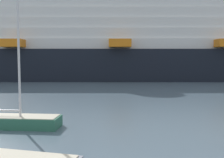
{
  "coord_description": "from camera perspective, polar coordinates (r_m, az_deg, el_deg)",
  "views": [
    {
      "loc": [
        1.43,
        -6.79,
        4.04
      ],
      "look_at": [
        0.0,
        17.65,
        2.22
      ],
      "focal_mm": 42.29,
      "sensor_mm": 36.0,
      "label": 1
    }
  ],
  "objects": [
    {
      "name": "sailboat_2",
      "position": [
        16.95,
        -20.55,
        -8.21
      ],
      "size": [
        5.62,
        1.74,
        9.3
      ],
      "rotation": [
        0.0,
        0.0,
        -0.03
      ],
      "color": "#2D6B51",
      "rests_on": "ground_plane"
    },
    {
      "name": "cruise_ship",
      "position": [
        55.48,
        11.18,
        6.99
      ],
      "size": [
        108.51,
        21.63,
        21.03
      ],
      "rotation": [
        0.0,
        0.0,
        0.06
      ],
      "color": "black",
      "rests_on": "ground_plane"
    }
  ]
}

